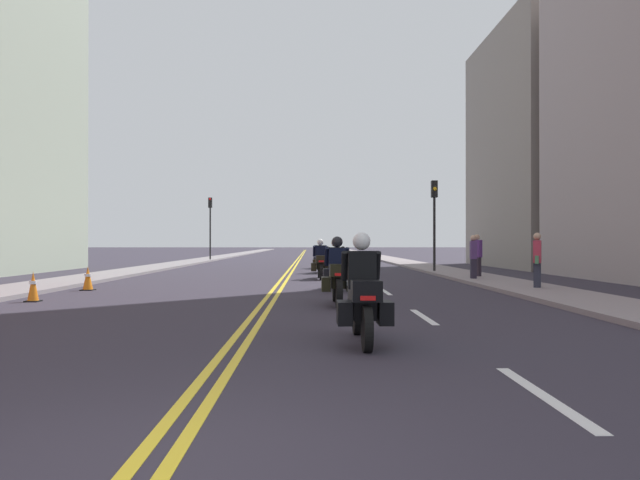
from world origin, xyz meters
The scene contains 20 objects.
ground_plane centered at (0.00, 48.00, 0.00)m, with size 264.00×264.00×0.00m, color #302B36.
sidewalk_left centered at (-7.67, 48.00, 0.06)m, with size 2.30×144.00×0.12m, color gray.
sidewalk_right centered at (7.67, 48.00, 0.06)m, with size 2.30×144.00×0.12m, color gray.
centreline_yellow_inner centered at (-0.12, 48.00, 0.00)m, with size 0.12×132.00×0.01m, color yellow.
centreline_yellow_outer centered at (0.12, 48.00, 0.00)m, with size 0.12×132.00×0.01m, color yellow.
lane_dashes_white centered at (3.26, 29.00, 0.00)m, with size 0.14×56.40×0.01m.
building_right_1 centered at (15.28, 31.67, 7.09)m, with size 6.75×12.34×14.18m.
motorcycle_0 centered at (1.79, 4.89, 0.65)m, with size 0.77×2.14×1.61m.
motorcycle_1 centered at (1.67, 10.18, 0.65)m, with size 0.76×2.16×1.60m.
motorcycle_2 centered at (1.81, 14.61, 0.65)m, with size 0.76×2.25×1.59m.
motorcycle_3 centered at (1.43, 20.04, 0.66)m, with size 0.77×2.24×1.61m.
motorcycle_4 centered at (1.51, 24.70, 0.65)m, with size 0.78×2.09×1.60m.
motorcycle_5 centered at (1.60, 29.92, 0.65)m, with size 0.77×2.25×1.56m.
traffic_cone_0 centered at (-5.80, 11.12, 0.37)m, with size 0.33×0.33×0.75m.
traffic_cone_1 centered at (-5.76, 14.61, 0.36)m, with size 0.38×0.38×0.73m.
traffic_light_near centered at (6.92, 24.48, 3.06)m, with size 0.28×0.38×4.40m.
traffic_light_far centered at (-6.92, 43.61, 3.46)m, with size 0.28×0.38×5.03m.
pedestrian_0 centered at (7.81, 14.00, 0.91)m, with size 0.35×0.50×1.75m.
pedestrian_1 centered at (7.12, 18.46, 0.90)m, with size 0.26×0.38×1.74m.
pedestrian_2 centered at (7.66, 19.91, 0.93)m, with size 0.43×0.47×1.79m.
Camera 1 is at (1.05, -3.64, 1.46)m, focal length 33.42 mm.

